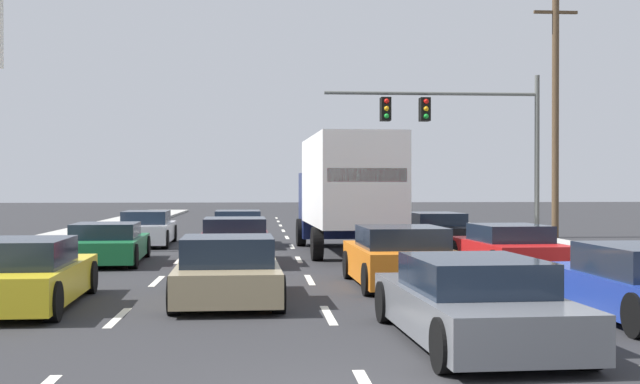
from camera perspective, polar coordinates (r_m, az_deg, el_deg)
The scene contains 17 objects.
ground_plane at distance 32.62m, azimuth -2.28°, elevation -3.28°, with size 140.00×140.00×0.00m, color #2B2B2D.
sidewalk_right at distance 29.25m, azimuth 15.05°, elevation -3.59°, with size 3.15×80.00×0.14m, color #B2AFA8.
sidewalk_left at distance 28.58m, azimuth -19.30°, elevation -3.70°, with size 3.15×80.00×0.14m, color #B2AFA8.
lane_markings at distance 28.40m, azimuth -1.98°, elevation -3.83°, with size 6.94×52.00×0.01m.
car_white at distance 29.67m, azimuth -12.01°, elevation -2.56°, with size 1.93×4.72×1.23m.
car_green at distance 23.07m, azimuth -14.67°, elevation -3.57°, with size 2.16×4.55×1.11m.
car_yellow at distance 15.18m, azimuth -20.11°, elevation -5.51°, with size 2.08×4.55×1.21m.
car_silver at distance 28.87m, azimuth -5.77°, elevation -2.62°, with size 1.95×4.46×1.25m.
car_maroon at distance 22.34m, azimuth -5.97°, elevation -3.51°, with size 2.05×4.30×1.25m.
car_tan at distance 15.08m, azimuth -6.45°, elevation -5.57°, with size 2.03×4.22×1.21m.
box_truck at distance 25.37m, azimuth 1.81°, elevation 0.31°, with size 2.73×8.64×3.59m.
car_orange at distance 17.30m, azimuth 5.59°, elevation -4.62°, with size 2.06×4.04×1.27m.
car_gray at distance 11.29m, azimuth 10.60°, elevation -7.64°, with size 2.08×4.63×1.16m.
car_black at distance 28.23m, azimuth 8.09°, elevation -2.72°, with size 2.15×4.67×1.20m.
car_red at distance 21.13m, azimuth 13.02°, elevation -3.87°, with size 2.12×4.37×1.15m.
traffic_signal_mast at distance 33.72m, azimuth 9.01°, elevation 4.98°, with size 8.88×0.69×6.66m.
utility_pole_mid at distance 34.59m, azimuth 16.13°, elevation 5.24°, with size 1.80×0.28×9.76m.
Camera 1 is at (-1.13, -7.53, 2.13)m, focal length 45.79 mm.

